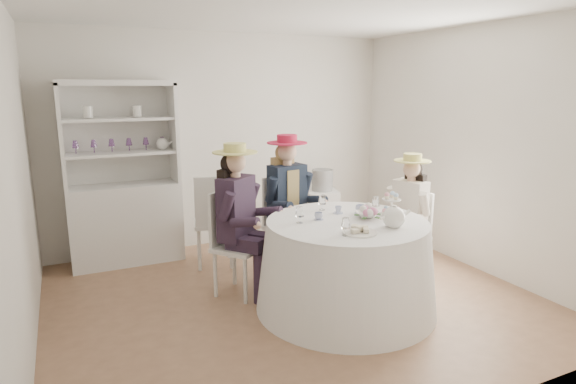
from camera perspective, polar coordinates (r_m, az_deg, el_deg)
name	(u,v)px	position (r m, az deg, el deg)	size (l,w,h in m)	color
ground	(292,298)	(4.85, 0.52, -12.43)	(4.50, 4.50, 0.00)	#885F44
ceiling	(293,8)	(4.45, 0.59, 20.96)	(4.50, 4.50, 0.00)	white
wall_back	(225,141)	(6.30, -7.43, 6.05)	(4.50, 4.50, 0.00)	silver
wall_front	(448,213)	(2.83, 18.48, -2.38)	(4.50, 4.50, 0.00)	silver
wall_left	(15,183)	(4.04, -29.59, 0.94)	(4.50, 4.50, 0.00)	silver
wall_right	(473,149)	(5.79, 21.10, 4.76)	(4.50, 4.50, 0.00)	silver
tea_table	(346,265)	(4.54, 6.89, -8.58)	(1.67, 1.67, 0.85)	white
hutch	(125,200)	(5.90, -18.80, -0.87)	(1.27, 0.54, 2.11)	silver
side_table	(322,213)	(6.65, 4.03, -2.53)	(0.42, 0.42, 0.65)	silver
hatbox	(322,180)	(6.55, 4.09, 1.43)	(0.29, 0.29, 0.29)	black
guest_left	(239,211)	(4.68, -5.88, -2.30)	(0.63, 0.65, 1.52)	silver
guest_mid	(288,196)	(5.25, 0.03, -0.45)	(0.57, 0.60, 1.53)	silver
guest_right	(408,209)	(5.28, 14.08, -1.95)	(0.55, 0.51, 1.35)	silver
spare_chair	(214,218)	(5.52, -8.77, -3.08)	(0.54, 0.54, 1.08)	silver
teacup_a	(319,217)	(4.40, 3.65, -2.94)	(0.08, 0.08, 0.06)	white
teacup_b	(338,210)	(4.64, 5.97, -2.17)	(0.07, 0.07, 0.06)	white
teacup_c	(360,210)	(4.65, 8.58, -2.11)	(0.10, 0.10, 0.08)	white
flower_bowl	(366,215)	(4.52, 9.23, -2.74)	(0.20, 0.20, 0.05)	white
flower_arrangement	(369,211)	(4.42, 9.53, -2.27)	(0.17, 0.18, 0.07)	pink
table_teapot	(394,217)	(4.26, 12.45, -2.95)	(0.27, 0.19, 0.20)	white
sandwich_plate	(360,231)	(4.05, 8.48, -4.63)	(0.29, 0.29, 0.06)	white
cupcake_stand	(391,207)	(4.64, 12.14, -1.77)	(0.23, 0.23, 0.22)	white
stemware_set	(347,213)	(4.38, 7.06, -2.46)	(0.92, 0.89, 0.15)	white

